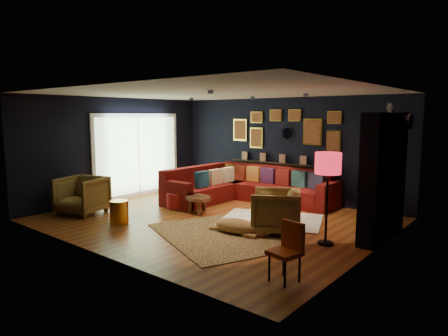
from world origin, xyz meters
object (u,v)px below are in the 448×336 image
Objects in this scene: orange_chair at (288,247)px; dog at (237,223)px; coffee_table at (198,200)px; armchair_right at (276,209)px; pouf at (178,200)px; gold_stool at (119,212)px; armchair_left at (82,194)px; sectional at (243,188)px; floor_lamp at (328,168)px.

orange_chair reaches higher than dog.
coffee_table is 1.74m from dog.
coffee_table is at bearing -123.33° from armchair_right.
pouf is 0.67× the size of orange_chair.
gold_stool is at bearing -91.83° from armchair_right.
armchair_left is 1.03× the size of armchair_right.
armchair_right is 0.76m from dog.
floor_lamp is at bearing -30.83° from sectional.
armchair_right is at bearing 38.80° from dog.
floor_lamp is at bearing 57.61° from armchair_right.
gold_stool is at bearing -101.57° from sectional.
armchair_left is at bearing -140.02° from coffee_table.
dog is at bearing 21.78° from gold_stool.
coffee_table is 3.86m from orange_chair.
armchair_right is (2.78, -0.20, 0.24)m from pouf.
orange_chair is at bearing -19.00° from armchair_left.
sectional is 3.86× the size of armchair_right.
gold_stool is (-0.68, -1.59, -0.08)m from coffee_table.
coffee_table is at bearing 66.80° from gold_stool.
gold_stool is at bearing -89.35° from pouf.
gold_stool is (-2.77, -1.45, -0.21)m from armchair_right.
pouf is 0.58× the size of armchair_left.
sectional is at bearing 66.91° from pouf.
gold_stool is 0.39× the size of dog.
sectional is 6.52× the size of pouf.
armchair_left is at bearing -120.38° from sectional.
armchair_right reaches higher than gold_stool.
floor_lamp reaches higher than pouf.
gold_stool is at bearing -172.60° from orange_chair.
orange_chair is at bearing -46.48° from sectional.
dog is at bearing -17.75° from pouf.
dog is (2.30, -0.74, 0.00)m from pouf.
sectional reaches higher than coffee_table.
pouf is at bearing 37.30° from armchair_left.
pouf is at bearing 175.23° from coffee_table.
pouf is (-0.70, 0.06, -0.12)m from coffee_table.
orange_chair is at bearing 6.67° from armchair_right.
coffee_table is 0.71m from pouf.
armchair_right is 3.13m from gold_stool.
sectional is at bearing -160.21° from armchair_right.
gold_stool reaches higher than pouf.
dog is at bearing -1.18° from armchair_left.
coffee_table is at bearing 23.72° from armchair_left.
coffee_table reaches higher than pouf.
orange_chair is at bearing -29.33° from coffee_table.
sectional reaches higher than gold_stool.
sectional is 3.76m from floor_lamp.
sectional is 3.33m from gold_stool.
dog is (-1.50, -0.49, -1.10)m from floor_lamp.
coffee_table is 1.66× the size of pouf.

